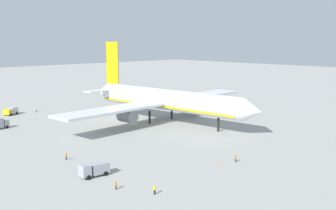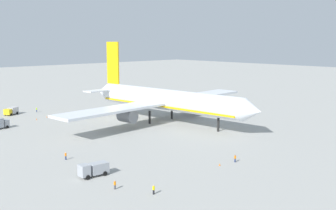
% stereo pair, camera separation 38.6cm
% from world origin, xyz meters
% --- Properties ---
extents(ground_plane, '(600.00, 600.00, 0.00)m').
position_xyz_m(ground_plane, '(0.00, 0.00, 0.00)').
color(ground_plane, '#9E9E99').
extents(airliner, '(68.41, 77.40, 25.45)m').
position_xyz_m(airliner, '(-1.30, -0.10, 7.12)').
color(airliner, silver).
rests_on(airliner, ground).
extents(service_truck_1, '(2.86, 5.93, 2.71)m').
position_xyz_m(service_truck_1, '(28.50, -46.53, 1.48)').
color(service_truck_1, '#999EA5').
rests_on(service_truck_1, ground).
extents(service_truck_2, '(4.84, 5.87, 2.54)m').
position_xyz_m(service_truck_2, '(-47.62, -30.76, 1.43)').
color(service_truck_2, yellow).
rests_on(service_truck_2, ground).
extents(baggage_cart_0, '(2.93, 3.17, 1.54)m').
position_xyz_m(baggage_cart_0, '(-15.07, 42.21, 0.84)').
color(baggage_cart_0, gray).
rests_on(baggage_cart_0, ground).
extents(ground_worker_0, '(0.54, 0.54, 1.65)m').
position_xyz_m(ground_worker_0, '(41.58, -19.11, 0.83)').
color(ground_worker_0, navy).
rests_on(ground_worker_0, ground).
extents(ground_worker_1, '(0.55, 0.55, 1.75)m').
position_xyz_m(ground_worker_1, '(-46.74, -21.79, 0.89)').
color(ground_worker_1, navy).
rests_on(ground_worker_1, ground).
extents(ground_worker_2, '(0.56, 0.56, 1.66)m').
position_xyz_m(ground_worker_2, '(43.53, -44.31, 0.84)').
color(ground_worker_2, black).
rests_on(ground_worker_2, ground).
extents(ground_worker_3, '(0.56, 0.56, 1.63)m').
position_xyz_m(ground_worker_3, '(37.04, -47.71, 0.83)').
color(ground_worker_3, '#3F3F47').
rests_on(ground_worker_3, ground).
extents(ground_worker_4, '(0.55, 0.55, 1.73)m').
position_xyz_m(ground_worker_4, '(14.82, -44.83, 0.88)').
color(ground_worker_4, navy).
rests_on(ground_worker_4, ground).
extents(traffic_cone_0, '(0.36, 0.36, 0.55)m').
position_xyz_m(traffic_cone_0, '(40.93, -23.50, 0.28)').
color(traffic_cone_0, orange).
rests_on(traffic_cone_0, ground).
extents(traffic_cone_1, '(0.36, 0.36, 0.55)m').
position_xyz_m(traffic_cone_1, '(-34.25, -24.18, 0.28)').
color(traffic_cone_1, orange).
rests_on(traffic_cone_1, ground).
extents(traffic_cone_2, '(0.36, 0.36, 0.55)m').
position_xyz_m(traffic_cone_2, '(-37.85, 43.96, 0.28)').
color(traffic_cone_2, orange).
rests_on(traffic_cone_2, ground).
extents(traffic_cone_3, '(0.36, 0.36, 0.55)m').
position_xyz_m(traffic_cone_3, '(-32.59, -28.68, 0.28)').
color(traffic_cone_3, orange).
rests_on(traffic_cone_3, ground).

